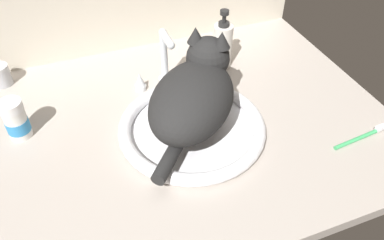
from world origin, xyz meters
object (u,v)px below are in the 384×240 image
at_px(sink_basin, 192,128).
at_px(metal_jar, 1,75).
at_px(toothbrush, 361,137).
at_px(pill_bottle, 16,120).
at_px(cat, 195,92).
at_px(faucet, 165,65).
at_px(soap_pump_bottle, 223,45).

xyz_separation_m(sink_basin, metal_jar, (-0.44, 0.38, 0.02)).
bearing_deg(toothbrush, pill_bottle, 158.19).
height_order(metal_jar, pill_bottle, pill_bottle).
distance_m(cat, pill_bottle, 0.44).
height_order(faucet, pill_bottle, faucet).
bearing_deg(faucet, sink_basin, -90.00).
distance_m(sink_basin, soap_pump_bottle, 0.32).
bearing_deg(metal_jar, pill_bottle, -81.26).
bearing_deg(metal_jar, soap_pump_bottle, -12.22).
bearing_deg(pill_bottle, soap_pump_bottle, 10.04).
distance_m(soap_pump_bottle, toothbrush, 0.46).
distance_m(soap_pump_bottle, metal_jar, 0.65).
bearing_deg(cat, soap_pump_bottle, 52.34).
relative_size(sink_basin, soap_pump_bottle, 2.03).
bearing_deg(pill_bottle, toothbrush, -21.81).
bearing_deg(metal_jar, sink_basin, -41.07).
relative_size(sink_basin, faucet, 2.03).
height_order(pill_bottle, toothbrush, pill_bottle).
bearing_deg(sink_basin, toothbrush, -24.34).
height_order(faucet, soap_pump_bottle, soap_pump_bottle).
height_order(soap_pump_bottle, metal_jar, soap_pump_bottle).
height_order(soap_pump_bottle, toothbrush, soap_pump_bottle).
bearing_deg(cat, sink_basin, -131.06).
xyz_separation_m(soap_pump_bottle, toothbrush, (0.19, -0.42, -0.06)).
distance_m(sink_basin, toothbrush, 0.42).
bearing_deg(soap_pump_bottle, cat, -127.66).
bearing_deg(cat, metal_jar, 141.16).
xyz_separation_m(sink_basin, cat, (0.01, 0.02, 0.09)).
distance_m(cat, toothbrush, 0.42).
bearing_deg(cat, faucet, 94.44).
xyz_separation_m(metal_jar, toothbrush, (0.82, -0.55, -0.02)).
relative_size(soap_pump_bottle, toothbrush, 1.14).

